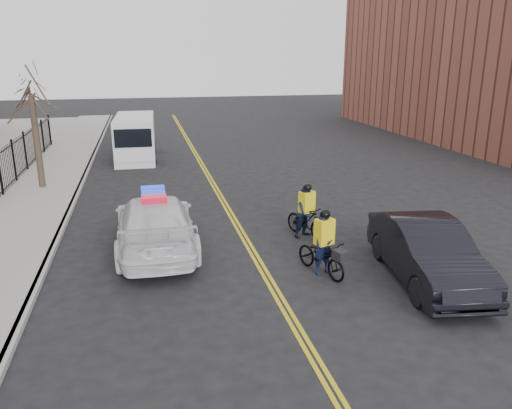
{
  "coord_description": "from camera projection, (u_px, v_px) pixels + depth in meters",
  "views": [
    {
      "loc": [
        -3.05,
        -13.2,
        5.82
      ],
      "look_at": [
        0.27,
        1.46,
        1.3
      ],
      "focal_mm": 35.0,
      "sensor_mm": 36.0,
      "label": 1
    }
  ],
  "objects": [
    {
      "name": "center_line_right",
      "position": [
        219.0,
        191.0,
        22.13
      ],
      "size": [
        0.1,
        60.0,
        0.01
      ],
      "primitive_type": "cube",
      "color": "gold",
      "rests_on": "ground"
    },
    {
      "name": "cyclist_far",
      "position": [
        307.0,
        216.0,
        16.44
      ],
      "size": [
        1.25,
        1.84,
        1.82
      ],
      "rotation": [
        0.0,
        0.0,
        0.46
      ],
      "color": "black",
      "rests_on": "ground"
    },
    {
      "name": "cyclist_near",
      "position": [
        324.0,
        252.0,
        13.66
      ],
      "size": [
        1.28,
        2.0,
        1.86
      ],
      "rotation": [
        0.0,
        0.0,
        0.36
      ],
      "color": "black",
      "rests_on": "ground"
    },
    {
      "name": "sidewalk",
      "position": [
        37.0,
        200.0,
        20.51
      ],
      "size": [
        3.0,
        60.0,
        0.15
      ],
      "primitive_type": "cube",
      "color": "gray",
      "rests_on": "ground"
    },
    {
      "name": "center_line_left",
      "position": [
        216.0,
        191.0,
        22.1
      ],
      "size": [
        0.1,
        60.0,
        0.01
      ],
      "primitive_type": "cube",
      "color": "gold",
      "rests_on": "ground"
    },
    {
      "name": "street_tree",
      "position": [
        33.0,
        110.0,
        21.36
      ],
      "size": [
        3.2,
        3.2,
        4.8
      ],
      "color": "#35271F",
      "rests_on": "sidewalk"
    },
    {
      "name": "dark_sedan",
      "position": [
        427.0,
        252.0,
        13.2
      ],
      "size": [
        2.39,
        5.16,
        1.64
      ],
      "primitive_type": "imported",
      "rotation": [
        0.0,
        0.0,
        -0.14
      ],
      "color": "black",
      "rests_on": "ground"
    },
    {
      "name": "police_cruiser",
      "position": [
        155.0,
        223.0,
        15.37
      ],
      "size": [
        2.4,
        5.82,
        1.84
      ],
      "rotation": [
        0.0,
        0.0,
        3.15
      ],
      "color": "white",
      "rests_on": "ground"
    },
    {
      "name": "cargo_van",
      "position": [
        135.0,
        138.0,
        28.67
      ],
      "size": [
        2.42,
        5.92,
        2.45
      ],
      "rotation": [
        0.0,
        0.0,
        -0.03
      ],
      "color": "silver",
      "rests_on": "ground"
    },
    {
      "name": "ground",
      "position": [
        258.0,
        261.0,
        14.65
      ],
      "size": [
        120.0,
        120.0,
        0.0
      ],
      "primitive_type": "plane",
      "color": "black",
      "rests_on": "ground"
    },
    {
      "name": "curb",
      "position": [
        75.0,
        198.0,
        20.83
      ],
      "size": [
        0.2,
        60.0,
        0.15
      ],
      "primitive_type": "cube",
      "color": "gray",
      "rests_on": "ground"
    },
    {
      "name": "building_across",
      "position": [
        509.0,
        59.0,
        34.53
      ],
      "size": [
        12.0,
        30.0,
        11.0
      ],
      "primitive_type": "cube",
      "color": "brown",
      "rests_on": "ground"
    }
  ]
}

